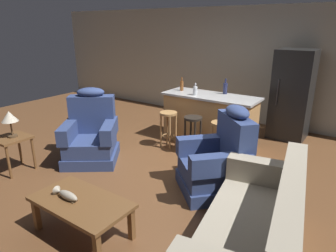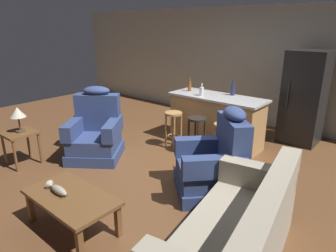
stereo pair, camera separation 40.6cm
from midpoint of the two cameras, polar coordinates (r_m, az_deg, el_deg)
name	(u,v)px [view 2 (the right image)]	position (r m, az deg, el deg)	size (l,w,h in m)	color
ground_plane	(170,168)	(4.87, 2.81, -8.03)	(12.00, 12.00, 0.00)	brown
back_wall	(260,67)	(7.16, 18.72, 10.58)	(12.00, 0.05, 2.60)	#B2B2A3
coffee_table	(71,200)	(3.49, -14.76, -13.56)	(1.10, 0.60, 0.42)	brown
fish_figurine	(57,189)	(3.53, -17.24, -11.55)	(0.34, 0.10, 0.10)	#4C3823
couch	(237,237)	(3.04, 17.07, -19.72)	(1.16, 2.02, 0.94)	#9E937F
recliner_near_lamp	(96,133)	(5.24, -11.47, -1.40)	(1.18, 1.18, 1.20)	navy
recliner_near_island	(215,164)	(4.11, 11.77, -7.18)	(1.19, 1.19, 1.20)	navy
end_table	(20,138)	(5.30, -24.41, -2.09)	(0.48, 0.48, 0.56)	brown
table_lamp	(18,113)	(5.17, -24.76, 2.15)	(0.24, 0.24, 0.41)	#4C3823
kitchen_island	(216,120)	(5.75, 11.13, 1.02)	(1.80, 0.70, 0.95)	#AD7F4C
bar_stool_left	(173,123)	(5.52, 3.16, 0.52)	(0.32, 0.32, 0.68)	#A87A47
bar_stool_middle	(197,129)	(5.24, 7.72, -0.64)	(0.32, 0.32, 0.68)	black
bar_stool_right	(223,136)	(4.99, 12.76, -1.91)	(0.32, 0.32, 0.68)	#A87A47
refrigerator	(304,98)	(6.33, 26.19, 4.82)	(0.70, 0.69, 1.76)	black
bottle_tall_green	(190,86)	(5.97, 6.08, 7.60)	(0.07, 0.07, 0.27)	brown
bottle_short_amber	(202,91)	(5.59, 8.50, 6.57)	(0.08, 0.08, 0.23)	silver
bottle_wine_dark	(233,89)	(5.74, 14.24, 6.76)	(0.08, 0.08, 0.29)	#23284C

